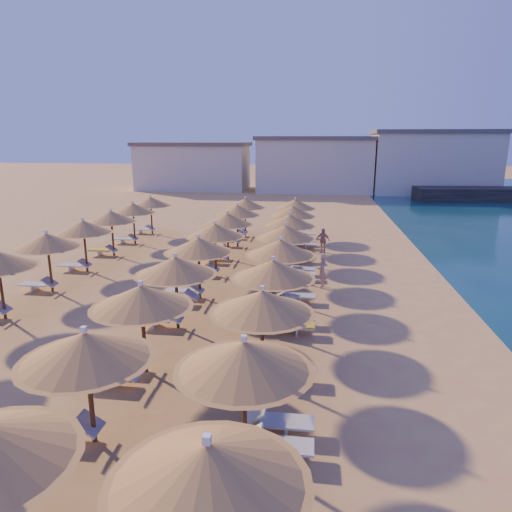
# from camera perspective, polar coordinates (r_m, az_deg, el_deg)

# --- Properties ---
(ground) EXTENTS (220.00, 220.00, 0.00)m
(ground) POSITION_cam_1_polar(r_m,az_deg,el_deg) (19.51, -2.65, -6.58)
(ground) COLOR tan
(ground) RESTS_ON ground
(hotel_blocks) EXTENTS (47.72, 9.86, 8.10)m
(hotel_blocks) POSITION_cam_1_polar(r_m,az_deg,el_deg) (63.19, 7.84, 11.34)
(hotel_blocks) COLOR beige
(hotel_blocks) RESTS_ON ground
(parasol_row_east) EXTENTS (3.10, 33.67, 2.94)m
(parasol_row_east) POSITION_cam_1_polar(r_m,az_deg,el_deg) (18.01, 2.66, -0.32)
(parasol_row_east) COLOR brown
(parasol_row_east) RESTS_ON ground
(parasol_row_west) EXTENTS (3.10, 33.67, 2.94)m
(parasol_row_west) POSITION_cam_1_polar(r_m,az_deg,el_deg) (18.64, -8.50, 0.05)
(parasol_row_west) COLOR brown
(parasol_row_west) RESTS_ON ground
(parasol_row_inland) EXTENTS (3.10, 26.88, 2.94)m
(parasol_row_inland) POSITION_cam_1_polar(r_m,az_deg,el_deg) (24.50, -22.61, 2.54)
(parasol_row_inland) COLOR brown
(parasol_row_inland) RESTS_ON ground
(loungers) EXTENTS (13.91, 31.19, 0.66)m
(loungers) POSITION_cam_1_polar(r_m,az_deg,el_deg) (19.82, -8.58, -5.34)
(loungers) COLOR silver
(loungers) RESTS_ON ground
(beachgoer_a) EXTENTS (0.46, 0.64, 1.63)m
(beachgoer_a) POSITION_cam_1_polar(r_m,az_deg,el_deg) (22.18, 8.27, -1.89)
(beachgoer_a) COLOR tan
(beachgoer_a) RESTS_ON ground
(beachgoer_c) EXTENTS (0.99, 0.69, 1.56)m
(beachgoer_c) POSITION_cam_1_polar(r_m,az_deg,el_deg) (29.06, 8.34, 1.94)
(beachgoer_c) COLOR tan
(beachgoer_c) RESTS_ON ground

